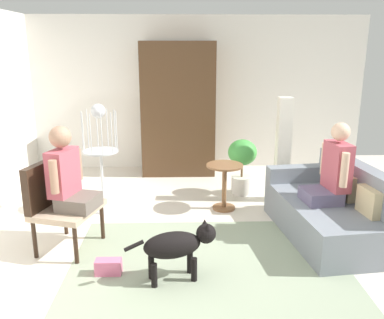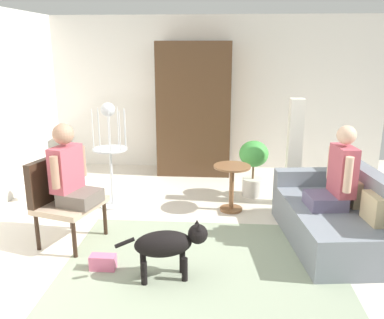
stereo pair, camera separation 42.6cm
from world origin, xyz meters
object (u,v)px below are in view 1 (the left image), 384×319
person_on_armchair (68,175)px  column_lamp (283,151)px  bird_cage_stand (101,153)px  potted_plant (242,161)px  round_end_table (224,181)px  armoire_cabinet (178,109)px  dog (178,245)px  couch (331,211)px  person_on_couch (332,171)px  armchair (57,198)px  handbag (109,267)px

person_on_armchair → column_lamp: (2.52, 1.33, -0.10)m
bird_cage_stand → potted_plant: bearing=15.9°
person_on_armchair → column_lamp: 2.85m
potted_plant → round_end_table: bearing=-118.6°
person_on_armchair → armoire_cabinet: (1.11, 2.67, 0.26)m
potted_plant → person_on_armchair: bearing=-141.5°
round_end_table → dog: (-0.60, -1.67, -0.04)m
dog → column_lamp: (1.41, 1.97, 0.36)m
couch → column_lamp: column_lamp is taller
couch → round_end_table: (-1.11, 0.79, 0.09)m
potted_plant → person_on_couch: bearing=-61.2°
person_on_armchair → potted_plant: (2.02, 1.60, -0.32)m
person_on_armchair → potted_plant: bearing=38.5°
armchair → handbag: size_ratio=3.82×
couch → dog: bearing=-152.9°
armchair → round_end_table: (1.84, 0.99, -0.16)m
armchair → armoire_cabinet: size_ratio=0.43×
person_on_armchair → person_on_couch: bearing=4.3°
dog → armoire_cabinet: bearing=90.0°
potted_plant → column_lamp: bearing=-28.2°
couch → person_on_couch: size_ratio=1.96×
dog → handbag: dog is taller
bird_cage_stand → potted_plant: size_ratio=1.73×
bird_cage_stand → person_on_armchair: bearing=-97.0°
round_end_table → potted_plant: size_ratio=0.76×
armoire_cabinet → round_end_table: bearing=-69.9°
round_end_table → dog: 1.77m
person_on_couch → armoire_cabinet: armoire_cabinet is taller
couch → dog: size_ratio=2.10×
bird_cage_stand → armoire_cabinet: 1.90m
couch → potted_plant: bearing=120.4°
armoire_cabinet → column_lamp: bearing=-43.4°
potted_plant → column_lamp: 0.61m
round_end_table → armchair: bearing=-151.7°
person_on_couch → round_end_table: bearing=142.6°
armoire_cabinet → bird_cage_stand: bearing=-121.3°
column_lamp → handbag: (-2.06, -1.87, -0.63)m
person_on_armchair → bird_cage_stand: 1.08m
column_lamp → person_on_armchair: bearing=-152.1°
armchair → armoire_cabinet: bearing=64.6°
round_end_table → person_on_couch: bearing=-37.4°
bird_cage_stand → column_lamp: size_ratio=0.97×
potted_plant → bird_cage_stand: bearing=-164.1°
armchair → person_on_couch: person_on_couch is taller
bird_cage_stand → round_end_table: bearing=-1.2°
round_end_table → column_lamp: column_lamp is taller
round_end_table → dog: round_end_table is taller
couch → potted_plant: (-0.80, 1.36, 0.20)m
person_on_armchair → handbag: person_on_armchair is taller
potted_plant → armoire_cabinet: (-0.91, 1.07, 0.58)m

